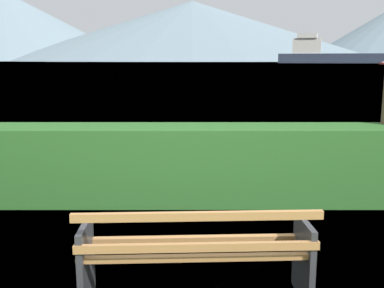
# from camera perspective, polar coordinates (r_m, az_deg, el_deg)

# --- Properties ---
(water_surface) EXTENTS (620.00, 620.00, 0.00)m
(water_surface) POSITION_cam_1_polar(r_m,az_deg,el_deg) (312.32, -0.24, 10.24)
(water_surface) COLOR #7A99A8
(water_surface) RESTS_ON ground_plane
(park_bench) EXTENTS (1.90, 0.65, 0.87)m
(park_bench) POSITION_cam_1_polar(r_m,az_deg,el_deg) (3.79, 0.30, -13.54)
(park_bench) COLOR #A0703F
(park_bench) RESTS_ON ground_plane
(hedge_row) EXTENTS (12.31, 0.83, 1.07)m
(hedge_row) POSITION_cam_1_polar(r_m,az_deg,el_deg) (6.38, 0.05, -2.52)
(hedge_row) COLOR #285B23
(hedge_row) RESTS_ON ground_plane
(cargo_ship_large) EXTENTS (76.36, 31.73, 14.68)m
(cargo_ship_large) POSITION_cam_1_polar(r_m,az_deg,el_deg) (242.38, 18.40, 10.58)
(cargo_ship_large) COLOR #2D384C
(cargo_ship_large) RESTS_ON water_surface
(fishing_boat_near) EXTENTS (4.06, 9.11, 1.19)m
(fishing_boat_near) POSITION_cam_1_polar(r_m,az_deg,el_deg) (198.31, 22.79, 9.34)
(fishing_boat_near) COLOR #B2332D
(fishing_boat_near) RESTS_ON water_surface
(distant_hills) EXTENTS (806.77, 424.33, 83.44)m
(distant_hills) POSITION_cam_1_polar(r_m,az_deg,el_deg) (568.73, -1.97, 14.23)
(distant_hills) COLOR slate
(distant_hills) RESTS_ON ground_plane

